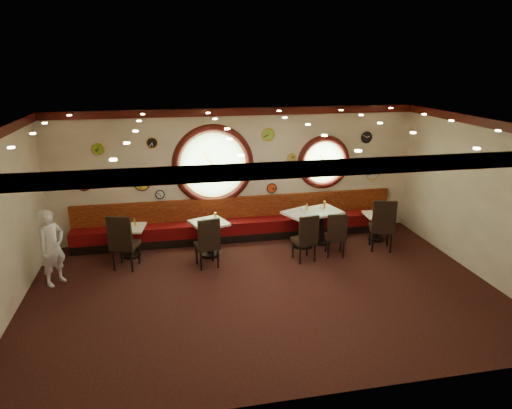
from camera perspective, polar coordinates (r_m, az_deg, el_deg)
name	(u,v)px	position (r m, az deg, el deg)	size (l,w,h in m)	color
floor	(263,290)	(9.03, 0.94, -10.65)	(9.00, 6.00, 0.00)	black
ceiling	(264,125)	(8.01, 1.06, 9.91)	(9.00, 6.00, 0.02)	#B27D32
wall_back	(238,174)	(11.22, -2.29, 3.85)	(9.00, 0.02, 3.20)	beige
wall_front	(316,289)	(5.73, 7.55, -10.49)	(9.00, 0.02, 3.20)	beige
wall_right	(481,198)	(10.29, 26.27, 0.71)	(0.02, 6.00, 3.20)	beige
molding_back	(237,112)	(10.90, -2.35, 11.51)	(9.00, 0.10, 0.18)	#390C0A
molding_front	(320,168)	(5.23, 8.04, 4.50)	(9.00, 0.10, 0.18)	#390C0A
molding_right	(490,123)	(9.98, 27.23, 9.01)	(0.10, 6.00, 0.18)	#390C0A
banquette_base	(240,235)	(11.41, -1.98, -3.82)	(8.00, 0.55, 0.20)	black
banquette_seat	(240,225)	(11.32, -1.99, -2.64)	(8.00, 0.55, 0.30)	#55070A
banquette_back	(239,207)	(11.39, -2.19, -0.38)	(8.00, 0.10, 0.55)	#60070A
porthole_left_glass	(213,165)	(11.08, -5.38, 4.93)	(1.66, 1.66, 0.02)	#9AC777
porthole_left_frame	(213,165)	(11.06, -5.37, 4.92)	(1.98, 1.98, 0.18)	#390C0A
porthole_left_ring	(213,165)	(11.03, -5.36, 4.88)	(1.61, 1.61, 0.03)	gold
porthole_right_glass	(323,162)	(11.71, 8.43, 5.27)	(1.10, 1.10, 0.02)	#9AC777
porthole_right_frame	(324,162)	(11.69, 8.46, 5.25)	(1.38, 1.38, 0.18)	#390C0A
porthole_right_ring	(324,162)	(11.67, 8.51, 5.22)	(1.09, 1.09, 0.03)	gold
wall_clock_0	(160,194)	(11.15, -11.92, 1.26)	(0.20, 0.20, 0.03)	white
wall_clock_1	(366,137)	(11.98, 13.63, 8.17)	(0.28, 0.28, 0.03)	black
wall_clock_2	(142,183)	(11.09, -14.08, 2.62)	(0.36, 0.36, 0.03)	gold
wall_clock_3	(292,158)	(11.39, 4.47, 5.83)	(0.22, 0.22, 0.03)	gold
wall_clock_4	(268,135)	(11.13, 1.54, 8.74)	(0.30, 0.30, 0.03)	#83B639
wall_clock_5	(272,188)	(11.44, 1.97, 2.06)	(0.24, 0.24, 0.03)	red
wall_clock_6	(373,173)	(12.27, 14.37, 3.80)	(0.34, 0.34, 0.03)	silver
wall_clock_7	(152,143)	(10.87, -12.87, 7.55)	(0.24, 0.24, 0.03)	black
wall_clock_8	(84,184)	(11.22, -20.74, 2.43)	(0.32, 0.32, 0.03)	red
wall_clock_9	(98,149)	(10.99, -19.13, 6.59)	(0.26, 0.26, 0.03)	#77B223
table_a	(130,238)	(10.67, -15.44, -4.06)	(0.74, 0.74, 0.71)	black
table_b	(209,234)	(10.37, -5.87, -3.72)	(0.95, 0.95, 0.81)	black
table_c	(303,225)	(10.86, 5.85, -2.59)	(1.02, 1.02, 0.85)	black
table_d	(322,222)	(11.14, 8.27, -2.18)	(0.93, 0.93, 0.84)	black
table_e	(377,224)	(11.62, 14.88, -2.32)	(0.67, 0.67, 0.67)	black
chair_a	(122,239)	(9.96, -16.36, -4.15)	(0.65, 0.65, 0.76)	black
chair_b	(208,240)	(9.71, -6.03, -4.38)	(0.56, 0.56, 0.70)	black
chair_c	(306,235)	(10.02, 6.32, -3.82)	(0.53, 0.53, 0.68)	black
chair_d	(336,232)	(10.38, 9.99, -3.40)	(0.51, 0.51, 0.64)	black
chair_e	(383,222)	(10.88, 15.57, -2.11)	(0.66, 0.66, 0.78)	black
condiment_a_salt	(124,225)	(10.60, -16.17, -2.48)	(0.03, 0.03, 0.09)	#B8B8BC
condiment_b_salt	(204,220)	(10.24, -6.53, -1.91)	(0.04, 0.04, 0.11)	silver
condiment_c_salt	(301,210)	(10.80, 5.62, -0.66)	(0.04, 0.04, 0.10)	silver
condiment_d_salt	(320,207)	(11.08, 8.05, -0.34)	(0.03, 0.03, 0.09)	silver
condiment_a_pepper	(129,225)	(10.55, -15.59, -2.45)	(0.04, 0.04, 0.11)	silver
condiment_b_pepper	(212,219)	(10.29, -5.49, -1.85)	(0.03, 0.03, 0.09)	silver
condiment_c_pepper	(305,212)	(10.66, 6.16, -0.88)	(0.04, 0.04, 0.11)	silver
condiment_d_pepper	(323,208)	(11.00, 8.34, -0.46)	(0.04, 0.04, 0.10)	silver
condiment_a_bottle	(135,222)	(10.61, -14.92, -2.16)	(0.05, 0.05, 0.16)	yellow
condiment_b_bottle	(215,216)	(10.37, -5.11, -1.45)	(0.05, 0.05, 0.17)	gold
condiment_c_bottle	(307,207)	(10.91, 6.37, -0.34)	(0.05, 0.05, 0.16)	gold
condiment_d_bottle	(324,205)	(11.13, 8.54, -0.03)	(0.06, 0.06, 0.18)	gold
condiment_e_salt	(373,211)	(11.56, 14.37, -0.81)	(0.04, 0.04, 0.10)	silver
condiment_e_pepper	(381,212)	(11.53, 15.34, -0.93)	(0.04, 0.04, 0.10)	silver
condiment_e_bottle	(381,210)	(11.63, 15.38, -0.61)	(0.05, 0.05, 0.16)	gold
waiter	(52,247)	(9.81, -24.13, -4.92)	(0.56, 0.37, 1.55)	white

